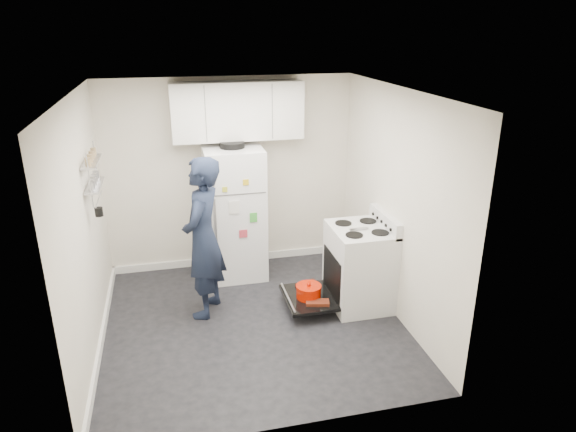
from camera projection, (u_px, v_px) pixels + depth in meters
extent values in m
cube|color=black|center=(253.00, 323.00, 5.66)|extent=(3.20, 3.20, 0.01)
cube|color=white|center=(247.00, 92.00, 4.78)|extent=(3.20, 3.20, 0.01)
cube|color=beige|center=(230.00, 175.00, 6.68)|extent=(3.20, 0.01, 2.50)
cube|color=beige|center=(286.00, 293.00, 3.77)|extent=(3.20, 0.01, 2.50)
cube|color=beige|center=(84.00, 231.00, 4.88)|extent=(0.01, 3.20, 2.50)
cube|color=beige|center=(396.00, 205.00, 5.57)|extent=(0.01, 3.20, 2.50)
cube|color=white|center=(102.00, 338.00, 5.30)|extent=(0.03, 3.20, 0.10)
cube|color=white|center=(234.00, 259.00, 7.09)|extent=(3.20, 0.03, 0.10)
cube|color=silver|center=(359.00, 268.00, 5.91)|extent=(0.65, 0.76, 0.92)
cube|color=black|center=(353.00, 273.00, 5.92)|extent=(0.53, 0.60, 0.52)
cube|color=orange|center=(375.00, 270.00, 5.98)|extent=(0.02, 0.56, 0.46)
cylinder|color=black|center=(357.00, 286.00, 5.99)|extent=(0.34, 0.34, 0.02)
cube|color=silver|center=(385.00, 221.00, 5.78)|extent=(0.08, 0.76, 0.18)
cube|color=silver|center=(361.00, 229.00, 5.74)|extent=(0.65, 0.76, 0.03)
cube|color=#B2B2B7|center=(359.00, 229.00, 5.68)|extent=(0.22, 0.03, 0.01)
cube|color=black|center=(309.00, 298.00, 5.89)|extent=(0.55, 0.70, 0.03)
cylinder|color=#B2B2B7|center=(288.00, 297.00, 5.83)|extent=(0.02, 0.66, 0.02)
cylinder|color=#BD1500|center=(309.00, 292.00, 5.85)|extent=(0.28, 0.28, 0.13)
cylinder|color=#BD1500|center=(309.00, 286.00, 5.82)|extent=(0.29, 0.29, 0.02)
sphere|color=#BD1500|center=(309.00, 284.00, 5.81)|extent=(0.04, 0.04, 0.04)
cube|color=maroon|center=(317.00, 303.00, 5.72)|extent=(0.28, 0.19, 0.04)
cube|color=maroon|center=(307.00, 284.00, 6.12)|extent=(0.29, 0.21, 0.04)
cube|color=white|center=(235.00, 213.00, 6.50)|extent=(0.72, 0.70, 1.69)
cube|color=#4C4C4C|center=(238.00, 194.00, 6.05)|extent=(0.68, 0.01, 0.01)
cube|color=#B2B2B7|center=(214.00, 187.00, 5.93)|extent=(0.03, 0.03, 0.20)
cube|color=#B2B2B7|center=(215.00, 220.00, 6.08)|extent=(0.03, 0.03, 0.55)
cylinder|color=black|center=(232.00, 145.00, 6.19)|extent=(0.30, 0.30, 0.07)
cube|color=gold|center=(246.00, 182.00, 6.02)|extent=(0.07, 0.01, 0.07)
cube|color=gold|center=(225.00, 189.00, 5.99)|extent=(0.06, 0.01, 0.06)
cube|color=silver|center=(234.00, 207.00, 6.09)|extent=(0.12, 0.01, 0.16)
cube|color=#C53846|center=(243.00, 234.00, 6.24)|extent=(0.10, 0.01, 0.10)
cube|color=green|center=(253.00, 218.00, 6.20)|extent=(0.09, 0.01, 0.12)
cube|color=silver|center=(237.00, 111.00, 6.24)|extent=(1.60, 0.33, 0.70)
cube|color=#B2B2B7|center=(91.00, 161.00, 5.15)|extent=(0.14, 0.60, 0.02)
cube|color=#B2B2B7|center=(95.00, 185.00, 5.24)|extent=(0.14, 0.60, 0.02)
cylinder|color=black|center=(99.00, 212.00, 5.17)|extent=(0.08, 0.08, 0.09)
imported|color=#161E32|center=(203.00, 238.00, 5.58)|extent=(0.66, 0.78, 1.81)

